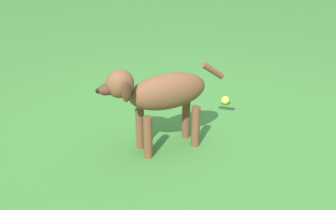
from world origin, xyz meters
The scene contains 4 objects.
ground centered at (0.00, 0.00, 0.00)m, with size 14.00×14.00×0.00m, color #38722D.
dog centered at (-0.20, 0.10, 0.38)m, with size 0.65×0.63×0.58m.
tennis_ball_0 centered at (0.41, 0.49, 0.03)m, with size 0.07×0.07×0.07m, color #D0E22A.
tennis_ball_1 centered at (0.63, -0.14, 0.03)m, with size 0.07×0.07×0.07m, color #CDE23C.
Camera 1 is at (-2.30, -0.72, 1.35)m, focal length 42.51 mm.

